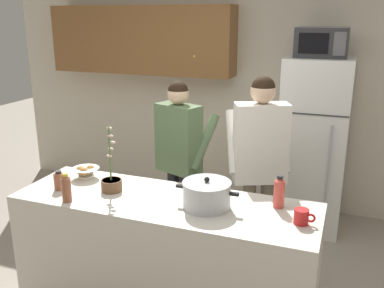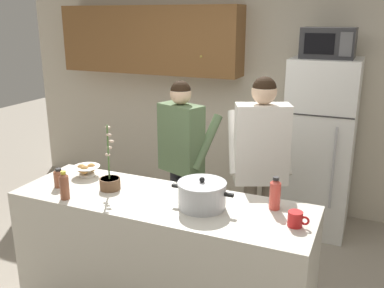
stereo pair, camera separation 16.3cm
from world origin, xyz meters
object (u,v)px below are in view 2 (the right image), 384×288
at_px(person_near_pot, 182,148).
at_px(potted_orchid, 110,180).
at_px(microwave, 329,43).
at_px(refrigerator, 319,147).
at_px(person_by_sink, 261,154).
at_px(coffee_mug, 296,219).
at_px(bottle_near_edge, 59,178).
at_px(bread_bowl, 86,170).
at_px(bottle_far_corner, 275,194).
at_px(cooking_pot, 202,195).
at_px(bottle_mid_counter, 64,185).

relative_size(person_near_pot, potted_orchid, 3.31).
height_order(microwave, potted_orchid, microwave).
xyz_separation_m(refrigerator, person_near_pot, (-1.09, -0.93, 0.12)).
xyz_separation_m(person_by_sink, coffee_mug, (0.45, -0.86, -0.10)).
distance_m(bottle_near_edge, potted_orchid, 0.39).
relative_size(refrigerator, potted_orchid, 3.63).
height_order(bread_bowl, bottle_near_edge, bottle_near_edge).
xyz_separation_m(person_near_pot, potted_orchid, (-0.16, -0.91, -0.01)).
height_order(person_near_pot, bottle_far_corner, person_near_pot).
relative_size(refrigerator, person_near_pot, 1.10).
xyz_separation_m(person_near_pot, cooking_pot, (0.57, -0.92, 0.01)).
relative_size(cooking_pot, coffee_mug, 3.32).
height_order(cooking_pot, bottle_mid_counter, cooking_pot).
bearing_deg(bottle_near_edge, microwave, 49.81).
bearing_deg(cooking_pot, bottle_near_edge, -175.18).
xyz_separation_m(refrigerator, person_by_sink, (-0.34, -1.01, 0.18)).
bearing_deg(refrigerator, potted_orchid, -124.32).
bearing_deg(bread_bowl, person_by_sink, 28.49).
bearing_deg(bread_bowl, bottle_near_edge, -100.17).
bearing_deg(bottle_far_corner, bread_bowl, 179.90).
bearing_deg(person_near_pot, microwave, 39.68).
bearing_deg(bottle_mid_counter, bottle_near_edge, 139.00).
height_order(refrigerator, bottle_near_edge, refrigerator).
height_order(bottle_near_edge, potted_orchid, potted_orchid).
bearing_deg(bottle_near_edge, potted_orchid, 16.68).
bearing_deg(potted_orchid, person_near_pot, 79.98).
xyz_separation_m(coffee_mug, potted_orchid, (-1.35, 0.04, 0.02)).
height_order(coffee_mug, bread_bowl, bread_bowl).
height_order(refrigerator, person_by_sink, refrigerator).
distance_m(coffee_mug, bottle_far_corner, 0.27).
xyz_separation_m(person_by_sink, bread_bowl, (-1.23, -0.67, -0.09)).
relative_size(person_by_sink, bottle_mid_counter, 8.31).
bearing_deg(person_by_sink, cooking_pot, -101.78).
distance_m(refrigerator, cooking_pot, 1.93).
bearing_deg(cooking_pot, bottle_far_corner, 20.62).
xyz_separation_m(refrigerator, bottle_near_edge, (-1.62, -1.94, 0.11)).
distance_m(coffee_mug, potted_orchid, 1.35).
bearing_deg(refrigerator, person_by_sink, -108.73).
height_order(person_near_pot, coffee_mug, person_near_pot).
bearing_deg(bread_bowl, bottle_far_corner, -0.10).
distance_m(bottle_far_corner, potted_orchid, 1.19).
xyz_separation_m(bottle_mid_counter, bottle_far_corner, (1.37, 0.42, 0.01)).
bearing_deg(cooking_pot, bottle_mid_counter, -164.69).
bearing_deg(bottle_near_edge, coffee_mug, 2.33).
bearing_deg(bread_bowl, coffee_mug, -6.59).
height_order(coffee_mug, bottle_far_corner, bottle_far_corner).
relative_size(person_by_sink, bottle_near_edge, 11.74).
xyz_separation_m(microwave, bottle_mid_counter, (-1.44, -2.08, -0.88)).
distance_m(microwave, cooking_pot, 2.10).
xyz_separation_m(person_near_pot, bottle_near_edge, (-0.53, -1.02, -0.01)).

